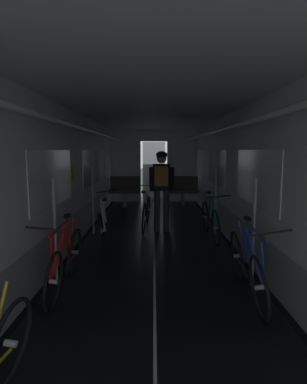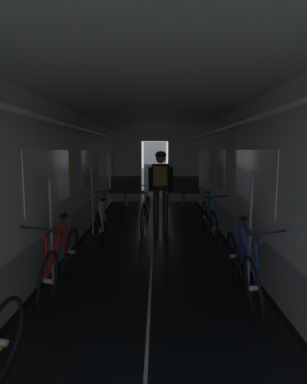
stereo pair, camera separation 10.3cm
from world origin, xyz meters
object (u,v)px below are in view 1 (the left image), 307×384
object	(u,v)px
bicycle_blue	(247,265)
bicycle_silver_in_aisle	(146,212)
person_cyclist_aisle	(161,182)
bicycle_white	(102,222)
bench_seat_far_right	(182,188)
bicycle_red	(65,261)
bicycle_teal	(210,219)
bench_seat_far_left	(124,188)

from	to	relation	value
bicycle_blue	bicycle_silver_in_aisle	distance (m)	3.60
person_cyclist_aisle	bicycle_white	bearing A→B (deg)	-146.86
person_cyclist_aisle	bench_seat_far_right	bearing A→B (deg)	76.93
bicycle_red	bicycle_white	bearing A→B (deg)	87.00
bicycle_red	bicycle_teal	bearing A→B (deg)	47.44
bicycle_teal	person_cyclist_aisle	size ratio (longest dim) A/B	0.98
bicycle_white	bicycle_blue	bearing A→B (deg)	-48.14
bench_seat_far_right	person_cyclist_aisle	bearing A→B (deg)	-103.07
bench_seat_far_right	person_cyclist_aisle	distance (m)	3.31
bicycle_blue	bench_seat_far_left	bearing A→B (deg)	107.76
bicycle_red	bicycle_white	xyz separation A→B (m)	(0.12, 2.20, -0.00)
bicycle_white	person_cyclist_aisle	world-z (taller)	person_cyclist_aisle
bench_seat_far_left	bicycle_teal	bearing A→B (deg)	-61.47
bench_seat_far_right	bicycle_silver_in_aisle	xyz separation A→B (m)	(-1.08, -2.92, -0.18)
bicycle_blue	person_cyclist_aisle	distance (m)	3.32
bench_seat_far_right	person_cyclist_aisle	world-z (taller)	person_cyclist_aisle
bicycle_red	bicycle_white	distance (m)	2.21
bicycle_blue	bicycle_red	bearing A→B (deg)	176.28
bench_seat_far_right	bicycle_teal	world-z (taller)	bench_seat_far_right
bicycle_white	bicycle_teal	size ratio (longest dim) A/B	1.00
bicycle_blue	bicycle_white	size ratio (longest dim) A/B	1.00
bench_seat_far_left	bicycle_silver_in_aisle	world-z (taller)	bench_seat_far_left
bench_seat_far_left	bicycle_red	world-z (taller)	bench_seat_far_left
bicycle_white	bench_seat_far_left	bearing A→B (deg)	88.67
bench_seat_far_left	bicycle_teal	size ratio (longest dim) A/B	0.58
bench_seat_far_right	person_cyclist_aisle	size ratio (longest dim) A/B	0.57
bicycle_white	bicycle_teal	world-z (taller)	bicycle_white
bicycle_white	bicycle_silver_in_aisle	xyz separation A→B (m)	(0.82, 1.02, 0.00)
bicycle_red	bicycle_white	world-z (taller)	bicycle_white
bench_seat_far_left	bicycle_white	bearing A→B (deg)	-91.33
bicycle_teal	person_cyclist_aisle	world-z (taller)	person_cyclist_aisle
bicycle_red	bicycle_teal	distance (m)	3.29
bench_seat_far_left	bicycle_silver_in_aisle	bearing A→B (deg)	-76.05
bicycle_red	bicycle_teal	world-z (taller)	bicycle_red
bench_seat_far_left	bench_seat_far_right	size ratio (longest dim) A/B	1.00
bicycle_red	person_cyclist_aisle	xyz separation A→B (m)	(1.27, 2.96, 0.69)
person_cyclist_aisle	bicycle_red	bearing A→B (deg)	-113.21
bench_seat_far_right	bench_seat_far_left	bearing A→B (deg)	180.00
bench_seat_far_left	bicycle_red	size ratio (longest dim) A/B	0.58
person_cyclist_aisle	bicycle_silver_in_aisle	bearing A→B (deg)	141.59
bicycle_red	bicycle_silver_in_aisle	size ratio (longest dim) A/B	1.00
bench_seat_far_right	bicycle_blue	bearing A→B (deg)	-88.07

